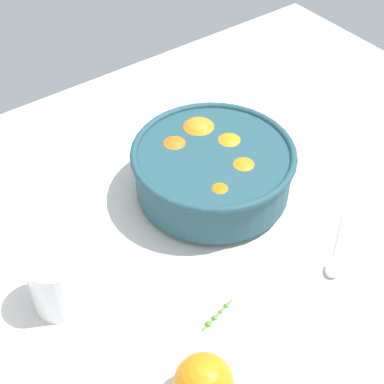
# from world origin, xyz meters

# --- Properties ---
(ground_plane) EXTENTS (1.37, 0.94, 0.03)m
(ground_plane) POSITION_xyz_m (0.00, 0.00, -0.01)
(ground_plane) COLOR silver
(fruit_bowl) EXTENTS (0.27, 0.27, 0.10)m
(fruit_bowl) POSITION_xyz_m (0.09, 0.05, 0.05)
(fruit_bowl) COLOR #234C56
(fruit_bowl) RESTS_ON ground_plane
(juice_glass) EXTENTS (0.08, 0.08, 0.09)m
(juice_glass) POSITION_xyz_m (-0.22, -0.00, 0.04)
(juice_glass) COLOR white
(juice_glass) RESTS_ON ground_plane
(loose_orange_3) EXTENTS (0.07, 0.07, 0.07)m
(loose_orange_3) POSITION_xyz_m (-0.15, -0.23, 0.04)
(loose_orange_3) COLOR orange
(loose_orange_3) RESTS_ON ground_plane
(spoon) EXTENTS (0.13, 0.09, 0.01)m
(spoon) POSITION_xyz_m (0.15, -0.17, 0.00)
(spoon) COLOR silver
(spoon) RESTS_ON ground_plane
(herb_sprig_1) EXTENTS (0.07, 0.02, 0.01)m
(herb_sprig_1) POSITION_xyz_m (-0.06, -0.15, 0.00)
(herb_sprig_1) COLOR #518930
(herb_sprig_1) RESTS_ON ground_plane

